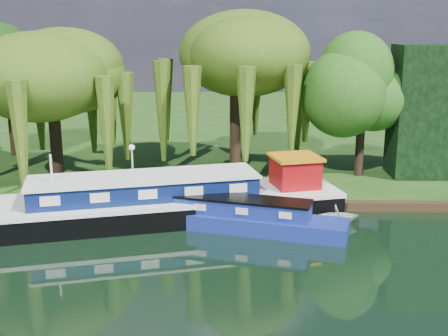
{
  "coord_description": "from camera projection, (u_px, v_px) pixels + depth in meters",
  "views": [
    {
      "loc": [
        6.58,
        -20.43,
        9.44
      ],
      "look_at": [
        5.86,
        5.99,
        2.8
      ],
      "focal_mm": 45.0,
      "sensor_mm": 36.0,
      "label": 1
    }
  ],
  "objects": [
    {
      "name": "ground",
      "position": [
        73.0,
        272.0,
        22.28
      ],
      "size": [
        120.0,
        120.0,
        0.0
      ],
      "primitive_type": "plane",
      "color": "black"
    },
    {
      "name": "far_bank",
      "position": [
        172.0,
        124.0,
        55.19
      ],
      "size": [
        120.0,
        52.0,
        0.45
      ],
      "primitive_type": "cube",
      "color": "#173B10",
      "rests_on": "ground"
    },
    {
      "name": "dutch_barge",
      "position": [
        168.0,
        201.0,
        28.3
      ],
      "size": [
        18.39,
        8.68,
        3.79
      ],
      "rotation": [
        0.0,
        0.0,
        0.27
      ],
      "color": "black",
      "rests_on": "ground"
    },
    {
      "name": "narrowboat",
      "position": [
        225.0,
        216.0,
        27.09
      ],
      "size": [
        11.78,
        4.94,
        1.7
      ],
      "rotation": [
        0.0,
        0.0,
        -0.27
      ],
      "color": "navy",
      "rests_on": "ground"
    },
    {
      "name": "white_cruiser",
      "position": [
        337.0,
        224.0,
        27.77
      ],
      "size": [
        2.11,
        1.84,
        1.08
      ],
      "primitive_type": "imported",
      "rotation": [
        0.0,
        0.0,
        1.61
      ],
      "color": "silver",
      "rests_on": "ground"
    },
    {
      "name": "willow_left",
      "position": [
        51.0,
        77.0,
        32.48
      ],
      "size": [
        7.09,
        7.09,
        8.49
      ],
      "color": "black",
      "rests_on": "far_bank"
    },
    {
      "name": "willow_right",
      "position": [
        236.0,
        66.0,
        34.61
      ],
      "size": [
        7.54,
        7.54,
        9.18
      ],
      "color": "black",
      "rests_on": "far_bank"
    },
    {
      "name": "tree_far_mid",
      "position": [
        8.0,
        71.0,
        39.34
      ],
      "size": [
        5.33,
        5.33,
        8.72
      ],
      "color": "black",
      "rests_on": "far_bank"
    },
    {
      "name": "tree_far_right",
      "position": [
        363.0,
        92.0,
        33.92
      ],
      "size": [
        4.6,
        4.6,
        7.53
      ],
      "color": "black",
      "rests_on": "far_bank"
    },
    {
      "name": "conifer_hedge",
      "position": [
        442.0,
        111.0,
        34.26
      ],
      "size": [
        6.0,
        3.0,
        8.0
      ],
      "primitive_type": "cube",
      "color": "black",
      "rests_on": "far_bank"
    },
    {
      "name": "lamppost",
      "position": [
        132.0,
        155.0,
        31.86
      ],
      "size": [
        0.36,
        0.36,
        2.56
      ],
      "color": "silver",
      "rests_on": "far_bank"
    },
    {
      "name": "mooring_posts",
      "position": [
        107.0,
        190.0,
        30.2
      ],
      "size": [
        19.16,
        0.16,
        1.0
      ],
      "color": "silver",
      "rests_on": "far_bank"
    }
  ]
}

